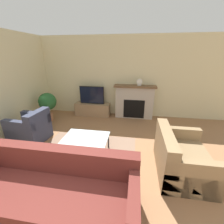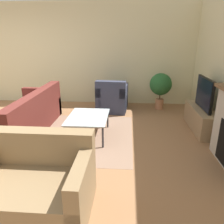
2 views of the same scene
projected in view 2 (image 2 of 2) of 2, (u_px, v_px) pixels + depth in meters
The scene contains 9 objects.
wall_left at pixel (111, 55), 5.96m from camera, with size 0.06×7.50×2.70m.
area_rug at pixel (82, 135), 4.24m from camera, with size 2.17×1.94×0.00m.
tv_stand at pixel (201, 119), 4.46m from camera, with size 1.25×0.37×0.45m.
tv at pixel (204, 93), 4.28m from camera, with size 0.86×0.06×0.62m.
couch_sectional at pixel (23, 119), 4.27m from camera, with size 2.38×0.89×0.82m.
couch_loveseat at pixel (34, 186), 2.35m from camera, with size 0.89×1.22×0.82m.
armchair_by_window at pixel (112, 99), 5.60m from camera, with size 0.89×0.79×0.82m.
coffee_table at pixel (88, 118), 4.11m from camera, with size 0.97×0.74×0.40m.
potted_plant at pixel (161, 85), 5.61m from camera, with size 0.56×0.56×0.95m.
Camera 2 is at (3.64, 2.73, 1.82)m, focal length 35.00 mm.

